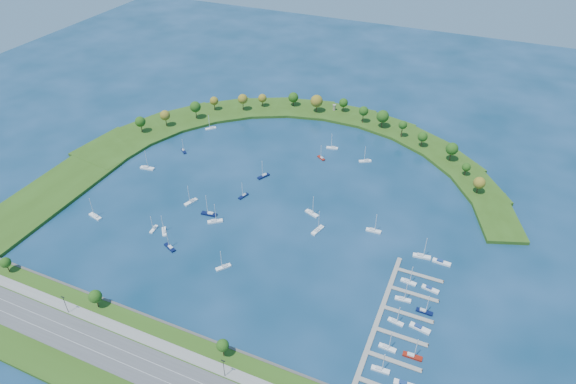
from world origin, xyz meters
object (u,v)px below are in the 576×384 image
at_px(moored_boat_12, 223,267).
at_px(moored_boat_10, 164,231).
at_px(docked_boat_6, 403,299).
at_px(docked_boat_10, 422,256).
at_px(moored_boat_2, 211,128).
at_px(moored_boat_16, 312,213).
at_px(moored_boat_5, 373,230).
at_px(moored_boat_6, 321,157).
at_px(docked_boat_9, 430,289).
at_px(docked_boat_11, 441,262).
at_px(moored_boat_4, 191,202).
at_px(docked_boat_0, 380,369).
at_px(harbor_tower, 334,107).
at_px(docked_boat_1, 405,384).
at_px(dock_system, 395,322).
at_px(moored_boat_14, 95,216).
at_px(moored_boat_1, 147,168).
at_px(moored_boat_17, 365,161).
at_px(moored_boat_13, 332,147).
at_px(moored_boat_9, 154,229).
at_px(moored_boat_15, 264,176).
at_px(docked_boat_2, 387,347).
at_px(docked_boat_4, 396,321).
at_px(moored_boat_8, 170,247).
at_px(moored_boat_3, 215,221).
at_px(moored_boat_0, 318,230).
at_px(docked_boat_7, 424,311).
at_px(moored_boat_11, 243,196).
at_px(moored_boat_7, 209,214).
at_px(moored_boat_18, 184,151).
at_px(docked_boat_8, 408,281).
at_px(docked_boat_5, 420,328).

bearing_deg(moored_boat_12, moored_boat_10, -66.04).
distance_m(docked_boat_6, docked_boat_10, 32.21).
relative_size(moored_boat_2, moored_boat_16, 0.91).
bearing_deg(moored_boat_5, moored_boat_12, -140.04).
height_order(moored_boat_6, docked_boat_9, moored_boat_6).
height_order(docked_boat_6, docked_boat_11, docked_boat_6).
bearing_deg(moored_boat_16, moored_boat_4, -143.97).
bearing_deg(docked_boat_0, moored_boat_4, 150.74).
bearing_deg(harbor_tower, docked_boat_1, -64.05).
relative_size(dock_system, moored_boat_14, 6.37).
distance_m(moored_boat_1, moored_boat_17, 142.13).
xyz_separation_m(moored_boat_5, moored_boat_13, (-49.42, 73.39, -0.02)).
height_order(moored_boat_9, moored_boat_15, moored_boat_15).
distance_m(moored_boat_5, moored_boat_10, 113.65).
xyz_separation_m(docked_boat_2, docked_boat_4, (0.01, 14.82, -0.01)).
distance_m(moored_boat_5, docked_boat_6, 49.06).
height_order(moored_boat_4, moored_boat_12, moored_boat_4).
bearing_deg(moored_boat_10, docked_boat_1, -143.81).
bearing_deg(harbor_tower, moored_boat_8, -98.72).
distance_m(moored_boat_3, docked_boat_2, 116.99).
bearing_deg(moored_boat_15, docked_boat_11, 100.53).
bearing_deg(moored_boat_5, moored_boat_9, -160.20).
distance_m(moored_boat_0, docked_boat_6, 61.36).
bearing_deg(docked_boat_2, docked_boat_7, 71.59).
bearing_deg(moored_boat_2, docked_boat_7, 102.66).
distance_m(moored_boat_3, moored_boat_9, 33.29).
distance_m(moored_boat_16, docked_boat_7, 85.56).
height_order(moored_boat_2, docked_boat_11, moored_boat_2).
xyz_separation_m(moored_boat_11, docked_boat_9, (115.62, -30.33, -0.25)).
distance_m(docked_boat_0, docked_boat_2, 11.34).
bearing_deg(moored_boat_7, moored_boat_6, -121.70).
xyz_separation_m(moored_boat_9, docked_boat_10, (138.39, 36.73, 0.09)).
xyz_separation_m(moored_boat_8, docked_boat_0, (119.38, -26.78, -0.02)).
height_order(moored_boat_5, moored_boat_17, moored_boat_5).
xyz_separation_m(moored_boat_7, moored_boat_18, (-51.54, 52.38, -0.09)).
xyz_separation_m(moored_boat_14, docked_boat_8, (172.71, 20.78, -0.05)).
bearing_deg(docked_boat_5, moored_boat_13, 132.98).
xyz_separation_m(moored_boat_3, docked_boat_10, (111.04, 17.75, 0.02)).
bearing_deg(docked_boat_11, moored_boat_7, -171.38).
relative_size(moored_boat_13, docked_boat_9, 1.36).
height_order(moored_boat_10, moored_boat_18, moored_boat_10).
height_order(docked_boat_0, docked_boat_9, docked_boat_0).
bearing_deg(moored_boat_11, moored_boat_18, -98.04).
distance_m(moored_boat_2, moored_boat_11, 88.24).
distance_m(moored_boat_18, docked_boat_9, 186.73).
distance_m(moored_boat_0, moored_boat_15, 61.04).
relative_size(moored_boat_1, docked_boat_2, 1.24).
height_order(moored_boat_11, docked_boat_10, docked_boat_10).
xyz_separation_m(moored_boat_6, docked_boat_11, (89.80, -68.32, -0.17)).
height_order(moored_boat_4, moored_boat_7, moored_boat_7).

